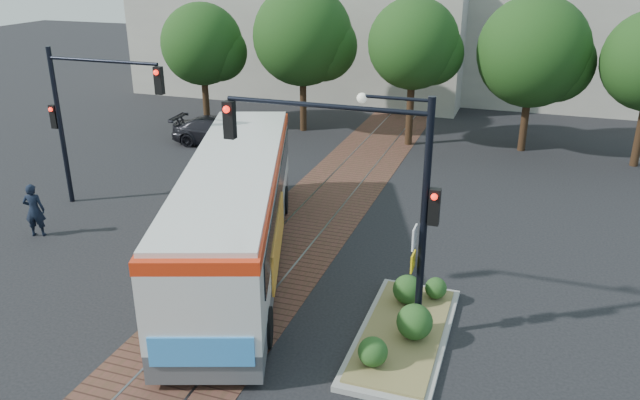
{
  "coord_description": "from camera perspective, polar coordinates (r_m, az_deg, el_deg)",
  "views": [
    {
      "loc": [
        7.15,
        -14.42,
        9.19
      ],
      "look_at": [
        1.02,
        3.5,
        1.6
      ],
      "focal_mm": 35.0,
      "sensor_mm": 36.0,
      "label": 1
    }
  ],
  "objects": [
    {
      "name": "warehouses",
      "position": [
        44.18,
        9.04,
        14.58
      ],
      "size": [
        40.0,
        13.0,
        8.0
      ],
      "color": "#ADA899",
      "rests_on": "ground"
    },
    {
      "name": "signal_pole_main",
      "position": [
        14.88,
        5.0,
        1.98
      ],
      "size": [
        5.49,
        0.46,
        6.0
      ],
      "color": "black",
      "rests_on": "ground"
    },
    {
      "name": "ground",
      "position": [
        18.54,
        -6.56,
        -8.05
      ],
      "size": [
        120.0,
        120.0,
        0.0
      ],
      "primitive_type": "plane",
      "color": "black",
      "rests_on": "ground"
    },
    {
      "name": "signal_pole_left",
      "position": [
        24.67,
        -20.91,
        7.94
      ],
      "size": [
        4.99,
        0.34,
        6.0
      ],
      "color": "black",
      "rests_on": "ground"
    },
    {
      "name": "tree_row",
      "position": [
        31.71,
        8.15,
        13.75
      ],
      "size": [
        26.4,
        5.6,
        7.67
      ],
      "color": "#382314",
      "rests_on": "ground"
    },
    {
      "name": "city_bus",
      "position": [
        19.31,
        -7.72,
        -0.61
      ],
      "size": [
        6.66,
        12.79,
        3.38
      ],
      "rotation": [
        0.0,
        0.0,
        0.33
      ],
      "color": "#4E4E51",
      "rests_on": "ground"
    },
    {
      "name": "parked_car",
      "position": [
        32.12,
        -9.2,
        6.21
      ],
      "size": [
        4.91,
        2.24,
        1.39
      ],
      "primitive_type": "imported",
      "rotation": [
        0.0,
        0.0,
        1.63
      ],
      "color": "black",
      "rests_on": "ground"
    },
    {
      "name": "officer",
      "position": [
        23.44,
        -24.67,
        -0.85
      ],
      "size": [
        0.81,
        0.68,
        1.9
      ],
      "primitive_type": "imported",
      "rotation": [
        0.0,
        0.0,
        3.52
      ],
      "color": "black",
      "rests_on": "ground"
    },
    {
      "name": "traffic_island",
      "position": [
        16.33,
        7.8,
        -11.25
      ],
      "size": [
        2.2,
        5.2,
        1.13
      ],
      "color": "gray",
      "rests_on": "ground"
    },
    {
      "name": "trackbed",
      "position": [
        21.79,
        -2.11,
        -3.11
      ],
      "size": [
        3.6,
        40.0,
        0.02
      ],
      "color": "brown",
      "rests_on": "ground"
    }
  ]
}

